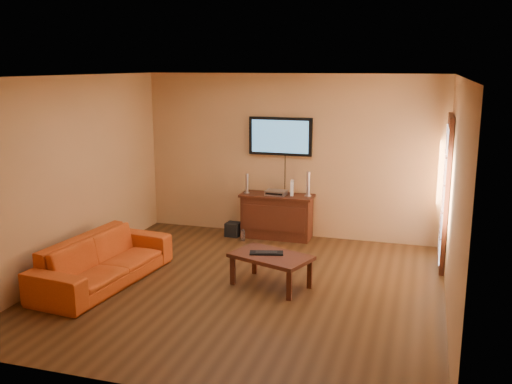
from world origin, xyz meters
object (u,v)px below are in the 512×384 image
at_px(coffee_table, 271,259).
at_px(speaker_right, 308,185).
at_px(speaker_left, 247,184).
at_px(bottle, 243,235).
at_px(television, 280,136).
at_px(sofa, 103,253).
at_px(subwoofer, 233,229).
at_px(av_receiver, 276,193).
at_px(keyboard, 266,253).
at_px(media_console, 277,216).
at_px(game_console, 292,188).

height_order(coffee_table, speaker_right, speaker_right).
distance_m(speaker_left, bottle, 0.85).
bearing_deg(coffee_table, bottle, 118.57).
relative_size(television, sofa, 0.50).
distance_m(subwoofer, bottle, 0.32).
relative_size(av_receiver, keyboard, 0.72).
bearing_deg(speaker_left, keyboard, -65.78).
bearing_deg(subwoofer, media_console, 15.05).
height_order(media_console, coffee_table, media_console).
xyz_separation_m(sofa, av_receiver, (1.66, 2.61, 0.36)).
relative_size(television, speaker_left, 3.25).
bearing_deg(speaker_right, bottle, -158.95).
bearing_deg(av_receiver, subwoofer, -167.69).
bearing_deg(sofa, keyboard, -69.31).
xyz_separation_m(media_console, game_console, (0.25, 0.04, 0.49)).
xyz_separation_m(coffee_table, game_console, (-0.23, 2.14, 0.49)).
bearing_deg(television, keyboard, -79.74).
distance_m(game_console, keyboard, 2.17).
bearing_deg(speaker_right, sofa, -129.26).
bearing_deg(speaker_right, media_console, -175.08).
bearing_deg(speaker_left, av_receiver, 1.43).
bearing_deg(media_console, game_console, 9.50).
distance_m(television, subwoofer, 1.75).
relative_size(speaker_left, game_console, 1.34).
relative_size(sofa, speaker_right, 5.25).
relative_size(game_console, bottle, 1.23).
height_order(bottle, keyboard, keyboard).
height_order(speaker_left, speaker_right, speaker_right).
xyz_separation_m(speaker_left, av_receiver, (0.50, 0.01, -0.11)).
distance_m(speaker_left, subwoofer, 0.81).
xyz_separation_m(game_console, bottle, (-0.73, -0.38, -0.77)).
bearing_deg(bottle, game_console, 27.52).
relative_size(media_console, speaker_right, 2.99).
height_order(coffee_table, game_console, game_console).
relative_size(av_receiver, game_console, 1.37).
xyz_separation_m(coffee_table, keyboard, (-0.07, 0.03, 0.07)).
distance_m(coffee_table, speaker_right, 2.22).
bearing_deg(speaker_right, game_console, -179.38).
height_order(game_console, subwoofer, game_console).
relative_size(media_console, coffee_table, 1.05).
distance_m(television, speaker_right, 0.93).
xyz_separation_m(speaker_left, speaker_right, (1.02, 0.07, 0.04)).
height_order(speaker_left, av_receiver, speaker_left).
height_order(media_console, bottle, media_console).
height_order(speaker_right, game_console, speaker_right).
relative_size(speaker_right, subwoofer, 1.75).
height_order(media_console, speaker_left, speaker_left).
bearing_deg(coffee_table, media_console, 102.84).
xyz_separation_m(speaker_right, keyboard, (-0.10, -2.12, -0.48)).
height_order(speaker_left, bottle, speaker_left).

